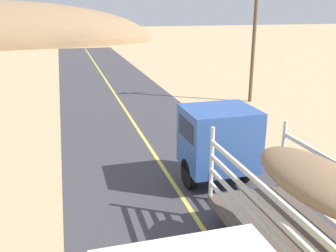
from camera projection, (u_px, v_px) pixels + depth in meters
name	position (u px, v px, depth m)	size (l,w,h in m)	color
livestock_truck	(246.00, 162.00, 11.62)	(2.53, 9.70, 3.02)	#3359A5
power_pole_mid	(254.00, 33.00, 24.89)	(2.20, 0.24, 8.69)	brown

